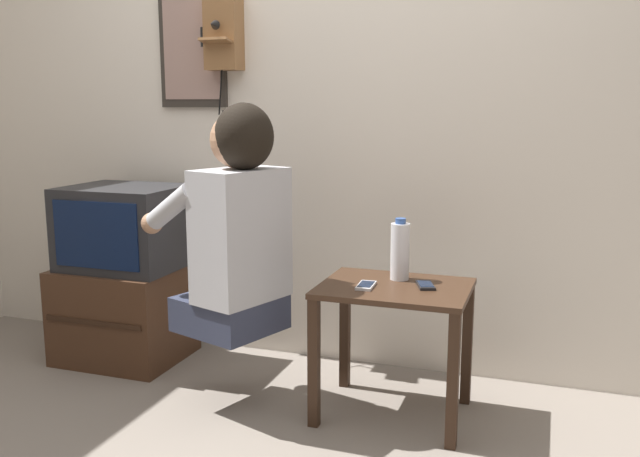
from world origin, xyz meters
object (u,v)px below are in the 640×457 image
Objects in this scene: framed_picture at (193,50)px; water_bottle at (400,251)px; wall_phone_antique at (223,32)px; television at (125,227)px; person at (236,223)px; cell_phone_spare at (425,285)px; cell_phone_held at (366,285)px.

water_bottle is (1.13, -0.39, -0.84)m from framed_picture.
television is at bearing -148.21° from wall_phone_antique.
person is 1.20× the size of wall_phone_antique.
cell_phone_held is at bearing -179.90° from cell_phone_spare.
cell_phone_held is 0.23m from cell_phone_spare.
person is 7.18× the size of cell_phone_held.
framed_picture is (-0.19, 0.04, -0.07)m from wall_phone_antique.
wall_phone_antique is 3.04× the size of water_bottle.
framed_picture reaches higher than person.
water_bottle reaches higher than cell_phone_held.
television reaches higher than water_bottle.
cell_phone_spare is at bearing -21.75° from wall_phone_antique.
person is 0.83m from television.
wall_phone_antique is 1.38× the size of framed_picture.
cell_phone_spare is 0.55× the size of water_bottle.
wall_phone_antique reaches higher than person.
person is at bearing -50.25° from framed_picture.
wall_phone_antique is 1.42m from cell_phone_held.
framed_picture is at bearing 53.13° from television.
wall_phone_antique is 0.21m from framed_picture.
water_bottle is at bearing 55.80° from cell_phone_held.
person reaches higher than cell_phone_held.
water_bottle is at bearing -18.95° from framed_picture.
framed_picture is 4.03× the size of cell_phone_spare.
framed_picture is 1.46m from water_bottle.
cell_phone_spare is at bearing -33.40° from water_bottle.
cell_phone_spare is at bearing -57.65° from person.
person is 6.66× the size of cell_phone_spare.
water_bottle is at bearing 126.56° from cell_phone_spare.
cell_phone_held is at bearing -121.19° from water_bottle.
framed_picture is at bearing 149.13° from cell_phone_held.
cell_phone_held is at bearing -60.79° from person.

